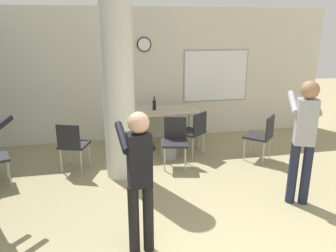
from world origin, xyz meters
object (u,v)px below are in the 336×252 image
chair_table_front (175,138)px  person_playing_side (304,133)px  chair_near_pillar (72,143)px  person_playing_front (139,173)px  bottle_on_table (154,105)px  chair_mid_room (262,134)px  chair_table_right (194,130)px  folding_table (162,113)px

chair_table_front → person_playing_side: (1.41, -1.60, 0.52)m
chair_near_pillar → person_playing_front: bearing=-69.6°
bottle_on_table → chair_mid_room: bearing=-33.0°
chair_table_right → chair_mid_room: size_ratio=1.00×
chair_near_pillar → person_playing_front: size_ratio=0.54×
folding_table → bottle_on_table: size_ratio=5.15×
chair_mid_room → chair_near_pillar: 3.40m
person_playing_side → folding_table: bearing=118.6°
folding_table → chair_table_front: size_ratio=1.69×
folding_table → chair_mid_room: chair_mid_room is taller
chair_mid_room → chair_near_pillar: same height
folding_table → chair_mid_room: bearing=-34.5°
bottle_on_table → chair_table_front: 1.17m
chair_near_pillar → chair_table_front: 1.77m
person_playing_front → chair_table_front: bearing=68.0°
person_playing_side → person_playing_front: bearing=-165.2°
folding_table → person_playing_side: 3.05m
chair_table_front → person_playing_side: size_ratio=0.50×
chair_mid_room → chair_table_front: (-1.62, 0.08, 0.00)m
folding_table → chair_table_right: bearing=-51.9°
chair_mid_room → chair_table_front: bearing=177.1°
folding_table → chair_mid_room: (1.66, -1.14, -0.21)m
chair_table_right → person_playing_side: person_playing_side is taller
chair_mid_room → bottle_on_table: bearing=147.0°
folding_table → person_playing_front: 3.39m
folding_table → chair_near_pillar: 1.97m
chair_near_pillar → chair_mid_room: bearing=-3.7°
bottle_on_table → chair_table_right: bottle_on_table is taller
bottle_on_table → chair_near_pillar: bearing=-148.7°
bottle_on_table → chair_near_pillar: size_ratio=0.33×
chair_mid_room → person_playing_side: person_playing_side is taller
folding_table → chair_table_front: (0.04, -1.06, -0.21)m
chair_mid_room → person_playing_front: (-2.52, -2.13, 0.43)m
chair_table_right → person_playing_side: (0.95, -2.02, 0.52)m
chair_near_pillar → chair_table_front: (1.76, -0.14, 0.00)m
folding_table → chair_mid_room: 2.03m
bottle_on_table → chair_table_right: (0.65, -0.68, -0.37)m
chair_near_pillar → chair_table_front: same height
chair_table_right → chair_mid_room: same height
chair_table_right → chair_table_front: size_ratio=1.00×
folding_table → person_playing_side: person_playing_side is taller
chair_table_right → chair_near_pillar: same height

